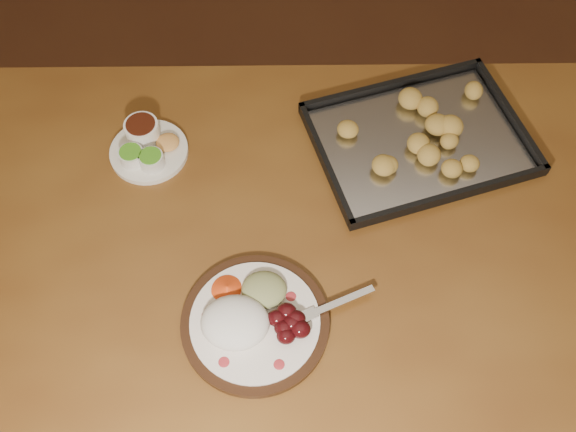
{
  "coord_description": "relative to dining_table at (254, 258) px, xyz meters",
  "views": [
    {
      "loc": [
        -0.09,
        -0.74,
        1.84
      ],
      "look_at": [
        -0.12,
        -0.1,
        0.77
      ],
      "focal_mm": 40.0,
      "sensor_mm": 36.0,
      "label": 1
    }
  ],
  "objects": [
    {
      "name": "baking_tray",
      "position": [
        0.34,
        0.24,
        0.11
      ],
      "size": [
        0.52,
        0.45,
        0.05
      ],
      "rotation": [
        0.0,
        0.0,
        0.36
      ],
      "color": "black",
      "rests_on": "dining_table"
    },
    {
      "name": "ground",
      "position": [
        0.19,
        0.13,
        -0.65
      ],
      "size": [
        4.0,
        4.0,
        0.0
      ],
      "primitive_type": "plane",
      "color": "#55301D",
      "rests_on": "ground"
    },
    {
      "name": "condiment_saucer",
      "position": [
        -0.24,
        0.19,
        0.12
      ],
      "size": [
        0.16,
        0.16,
        0.06
      ],
      "rotation": [
        0.0,
        0.0,
        0.13
      ],
      "color": "white",
      "rests_on": "dining_table"
    },
    {
      "name": "dinner_plate",
      "position": [
        0.01,
        -0.18,
        0.12
      ],
      "size": [
        0.35,
        0.27,
        0.06
      ],
      "rotation": [
        0.0,
        0.0,
        0.16
      ],
      "color": "black",
      "rests_on": "dining_table"
    },
    {
      "name": "dining_table",
      "position": [
        0.0,
        0.0,
        0.0
      ],
      "size": [
        1.55,
        0.99,
        0.75
      ],
      "rotation": [
        0.0,
        0.0,
        0.06
      ],
      "color": "brown",
      "rests_on": "ground"
    }
  ]
}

